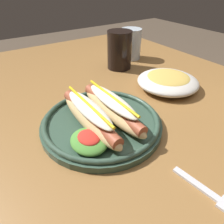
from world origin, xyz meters
The scene contains 6 objects.
dining_table centered at (0.00, 0.00, 0.65)m, with size 1.43×0.96×0.74m.
hot_dog_plate centered at (0.01, -0.12, 0.77)m, with size 0.28×0.28×0.08m.
fork centered at (0.27, -0.06, 0.74)m, with size 0.12×0.03×0.00m.
soda_cup centered at (-0.26, 0.13, 0.81)m, with size 0.09×0.09×0.14m, color black.
extra_cup centered at (-0.32, 0.23, 0.80)m, with size 0.08×0.08×0.12m, color silver.
side_bowl centered at (-0.04, 0.16, 0.76)m, with size 0.19×0.19×0.05m.
Camera 1 is at (0.34, -0.31, 1.05)m, focal length 32.98 mm.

